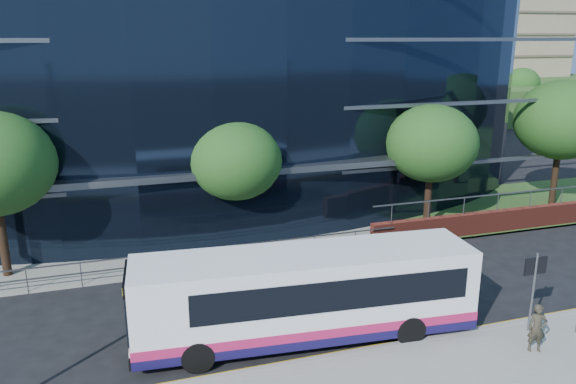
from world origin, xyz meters
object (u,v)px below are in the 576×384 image
object	(u,v)px
tree_far_d	(562,120)
city_bus	(309,294)
tree_dist_e	(414,85)
tree_dist_f	(522,83)
tree_far_c	(432,144)
tree_far_b	(236,161)
pedestrian_b	(537,328)
street_sign	(535,276)

from	to	relation	value
tree_far_d	city_bus	world-z (taller)	tree_far_d
tree_dist_e	tree_dist_f	world-z (taller)	tree_dist_e
tree_far_c	city_bus	world-z (taller)	tree_far_c
tree_far_b	tree_far_c	world-z (taller)	tree_far_c
pedestrian_b	tree_far_d	bearing A→B (deg)	65.76
street_sign	tree_dist_f	world-z (taller)	tree_dist_f
tree_far_b	street_sign	bearing A→B (deg)	-55.92
street_sign	city_bus	world-z (taller)	city_bus
tree_dist_e	pedestrian_b	xyz separation A→B (m)	(-20.18, -42.70, -3.60)
tree_dist_f	city_bus	distance (m)	59.59
street_sign	city_bus	size ratio (longest dim) A/B	0.25
street_sign	tree_dist_f	size ratio (longest dim) A/B	0.46
street_sign	city_bus	distance (m)	7.48
tree_far_b	pedestrian_b	distance (m)	14.35
street_sign	tree_dist_e	world-z (taller)	tree_dist_e
tree_far_d	tree_far_b	bearing A→B (deg)	-178.49
street_sign	tree_far_b	world-z (taller)	tree_far_b
tree_far_b	pedestrian_b	xyz separation A→B (m)	(6.82, -12.20, -3.27)
tree_far_c	tree_dist_f	bearing A→B (deg)	45.00
tree_dist_f	pedestrian_b	size ratio (longest dim) A/B	3.84
tree_far_d	pedestrian_b	bearing A→B (deg)	-133.82
city_bus	tree_dist_e	bearing A→B (deg)	60.70
tree_far_b	tree_dist_e	distance (m)	40.74
tree_dist_f	tree_far_d	bearing A→B (deg)	-126.87
tree_far_c	tree_far_d	bearing A→B (deg)	6.34
tree_far_b	tree_far_d	world-z (taller)	tree_far_d
tree_far_c	tree_dist_e	xyz separation A→B (m)	(17.00, 31.00, 0.00)
tree_far_b	city_bus	xyz separation A→B (m)	(0.33, -9.02, -2.60)
tree_far_c	tree_far_b	bearing A→B (deg)	177.14
tree_dist_f	city_bus	world-z (taller)	tree_dist_f
street_sign	tree_far_d	xyz separation A→B (m)	(11.50, 11.59, 3.04)
street_sign	tree_dist_e	size ratio (longest dim) A/B	0.43
tree_dist_e	pedestrian_b	bearing A→B (deg)	-115.30
street_sign	tree_far_c	xyz separation A→B (m)	(2.50, 10.59, 2.39)
tree_far_d	pedestrian_b	distance (m)	18.10
tree_far_c	tree_far_d	xyz separation A→B (m)	(9.00, 1.00, 0.65)
tree_far_b	tree_far_d	xyz separation A→B (m)	(19.00, 0.50, 0.98)
tree_far_b	tree_far_d	size ratio (longest dim) A/B	0.81
street_sign	tree_far_d	bearing A→B (deg)	45.22
tree_dist_e	city_bus	size ratio (longest dim) A/B	0.57
tree_far_c	pedestrian_b	bearing A→B (deg)	-105.23
tree_dist_e	tree_dist_f	xyz separation A→B (m)	(16.00, 2.00, -0.33)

